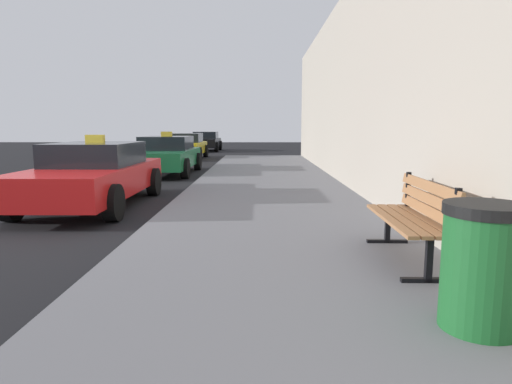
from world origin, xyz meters
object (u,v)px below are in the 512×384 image
Objects in this scene: car_red at (94,174)px; car_yellow at (185,146)px; bench at (415,214)px; car_green at (166,155)px; trash_bin at (483,266)px; car_black at (206,141)px.

car_yellow is at bearing -88.32° from car_red.
bench is 0.37× the size of car_red.
car_yellow is (-0.57, 7.28, -0.00)m from car_green.
car_green is at bearing -91.57° from car_red.
car_red reaches higher than bench.
bench is at bearing 86.61° from trash_bin.
trash_bin is at bearing 130.27° from car_red.
car_black is (-5.15, 26.65, 0.04)m from trash_bin.
car_yellow is (-0.40, 13.47, -0.00)m from car_red.
bench is 0.40× the size of car_black.
trash_bin is (-0.10, -1.66, -0.05)m from bench.
car_green is 1.03× the size of car_black.
car_black is (-0.41, 14.68, -0.00)m from car_green.
car_green is (-4.74, 11.98, 0.04)m from trash_bin.
trash_bin is 0.20× the size of car_red.
car_green is 1.07× the size of car_yellow.
trash_bin is 0.22× the size of car_yellow.
bench is 0.38× the size of car_green.
car_yellow is 0.97× the size of car_black.
car_black is at bearing 100.94° from trash_bin.
car_yellow reaches higher than bench.
car_red is 13.47m from car_yellow.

